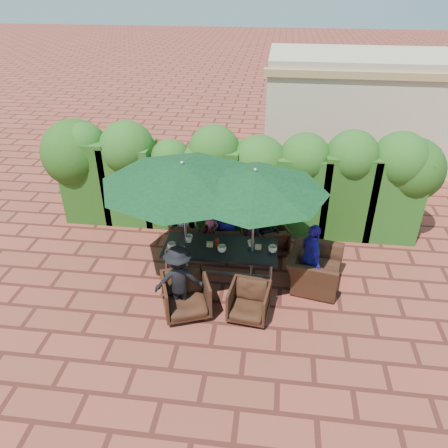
# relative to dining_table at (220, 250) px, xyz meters

# --- Properties ---
(ground) EXTENTS (80.00, 80.00, 0.00)m
(ground) POSITION_rel_dining_table_xyz_m (0.08, -0.17, -0.67)
(ground) COLOR brown
(ground) RESTS_ON ground
(dining_table) EXTENTS (2.18, 0.90, 0.75)m
(dining_table) POSITION_rel_dining_table_xyz_m (0.00, 0.00, 0.00)
(dining_table) COLOR black
(dining_table) RESTS_ON ground
(umbrella_left) EXTENTS (3.02, 3.02, 2.46)m
(umbrella_left) POSITION_rel_dining_table_xyz_m (-0.69, 0.07, 1.54)
(umbrella_left) COLOR gray
(umbrella_left) RESTS_ON ground
(umbrella_right) EXTENTS (2.60, 2.60, 2.46)m
(umbrella_right) POSITION_rel_dining_table_xyz_m (0.62, -0.07, 1.54)
(umbrella_right) COLOR gray
(umbrella_right) RESTS_ON ground
(chair_far_left) EXTENTS (0.79, 0.75, 0.74)m
(chair_far_left) POSITION_rel_dining_table_xyz_m (-0.79, 1.00, -0.30)
(chair_far_left) COLOR black
(chair_far_left) RESTS_ON ground
(chair_far_mid) EXTENTS (0.75, 0.71, 0.69)m
(chair_far_mid) POSITION_rel_dining_table_xyz_m (-0.00, 1.02, -0.33)
(chair_far_mid) COLOR black
(chair_far_mid) RESTS_ON ground
(chair_far_right) EXTENTS (0.88, 0.86, 0.70)m
(chair_far_right) POSITION_rel_dining_table_xyz_m (0.93, 1.07, -0.32)
(chair_far_right) COLOR black
(chair_far_right) RESTS_ON ground
(chair_near_left) EXTENTS (1.01, 0.98, 0.82)m
(chair_near_left) POSITION_rel_dining_table_xyz_m (-0.48, -1.05, -0.27)
(chair_near_left) COLOR black
(chair_near_left) RESTS_ON ground
(chair_near_right) EXTENTS (0.76, 0.72, 0.70)m
(chair_near_right) POSITION_rel_dining_table_xyz_m (0.64, -1.02, -0.32)
(chair_near_right) COLOR black
(chair_near_right) RESTS_ON ground
(chair_end_right) EXTENTS (0.92, 1.22, 0.96)m
(chair_end_right) POSITION_rel_dining_table_xyz_m (1.83, 0.06, -0.19)
(chair_end_right) COLOR black
(chair_end_right) RESTS_ON ground
(adult_far_left) EXTENTS (0.73, 0.60, 1.28)m
(adult_far_left) POSITION_rel_dining_table_xyz_m (-0.95, 1.01, -0.03)
(adult_far_left) COLOR white
(adult_far_left) RESTS_ON ground
(adult_far_mid) EXTENTS (0.57, 0.50, 1.37)m
(adult_far_mid) POSITION_rel_dining_table_xyz_m (0.01, 1.05, 0.01)
(adult_far_mid) COLOR #201B92
(adult_far_mid) RESTS_ON ground
(adult_far_right) EXTENTS (0.64, 0.47, 1.21)m
(adult_far_right) POSITION_rel_dining_table_xyz_m (0.84, 0.91, -0.07)
(adult_far_right) COLOR black
(adult_far_right) RESTS_ON ground
(adult_near_left) EXTENTS (0.93, 0.59, 1.35)m
(adult_near_left) POSITION_rel_dining_table_xyz_m (-0.60, -1.01, 0.00)
(adult_near_left) COLOR black
(adult_near_left) RESTS_ON ground
(adult_end_right) EXTENTS (0.62, 0.89, 1.38)m
(adult_end_right) POSITION_rel_dining_table_xyz_m (1.73, -0.05, 0.02)
(adult_end_right) COLOR #201B92
(adult_end_right) RESTS_ON ground
(child_left) EXTENTS (0.37, 0.32, 0.92)m
(child_left) POSITION_rel_dining_table_xyz_m (-0.35, 1.00, -0.21)
(child_left) COLOR #E85277
(child_left) RESTS_ON ground
(child_right) EXTENTS (0.37, 0.33, 0.90)m
(child_right) POSITION_rel_dining_table_xyz_m (0.52, 1.12, -0.22)
(child_right) COLOR #7A489D
(child_right) RESTS_ON ground
(pedestrian_a) EXTENTS (1.44, 1.44, 1.61)m
(pedestrian_a) POSITION_rel_dining_table_xyz_m (1.69, 4.05, 0.13)
(pedestrian_a) COLOR green
(pedestrian_a) RESTS_ON ground
(pedestrian_b) EXTENTS (0.81, 0.51, 1.66)m
(pedestrian_b) POSITION_rel_dining_table_xyz_m (2.55, 4.14, 0.16)
(pedestrian_b) COLOR #E85277
(pedestrian_b) RESTS_ON ground
(pedestrian_c) EXTENTS (1.10, 0.82, 1.56)m
(pedestrian_c) POSITION_rel_dining_table_xyz_m (3.38, 4.09, 0.11)
(pedestrian_c) COLOR gray
(pedestrian_c) RESTS_ON ground
(cup_a) EXTENTS (0.16, 0.16, 0.13)m
(cup_a) POSITION_rel_dining_table_xyz_m (-0.91, -0.18, 0.14)
(cup_a) COLOR beige
(cup_a) RESTS_ON dining_table
(cup_b) EXTENTS (0.15, 0.15, 0.15)m
(cup_b) POSITION_rel_dining_table_xyz_m (-0.63, 0.10, 0.15)
(cup_b) COLOR beige
(cup_b) RESTS_ON dining_table
(cup_c) EXTENTS (0.17, 0.17, 0.13)m
(cup_c) POSITION_rel_dining_table_xyz_m (0.05, -0.16, 0.14)
(cup_c) COLOR beige
(cup_c) RESTS_ON dining_table
(cup_d) EXTENTS (0.13, 0.13, 0.12)m
(cup_d) POSITION_rel_dining_table_xyz_m (0.58, 0.09, 0.14)
(cup_d) COLOR beige
(cup_d) RESTS_ON dining_table
(cup_e) EXTENTS (0.17, 0.17, 0.13)m
(cup_e) POSITION_rel_dining_table_xyz_m (1.00, -0.05, 0.14)
(cup_e) COLOR beige
(cup_e) RESTS_ON dining_table
(ketchup_bottle) EXTENTS (0.04, 0.04, 0.17)m
(ketchup_bottle) POSITION_rel_dining_table_xyz_m (-0.08, 0.03, 0.16)
(ketchup_bottle) COLOR #B20C0A
(ketchup_bottle) RESTS_ON dining_table
(sauce_bottle) EXTENTS (0.04, 0.04, 0.17)m
(sauce_bottle) POSITION_rel_dining_table_xyz_m (-0.05, 0.03, 0.16)
(sauce_bottle) COLOR #4C230C
(sauce_bottle) RESTS_ON dining_table
(serving_tray) EXTENTS (0.35, 0.25, 0.02)m
(serving_tray) POSITION_rel_dining_table_xyz_m (-0.85, -0.21, 0.09)
(serving_tray) COLOR #9F6F4D
(serving_tray) RESTS_ON dining_table
(number_block_left) EXTENTS (0.12, 0.06, 0.10)m
(number_block_left) POSITION_rel_dining_table_xyz_m (-0.20, -0.01, 0.13)
(number_block_left) COLOR tan
(number_block_left) RESTS_ON dining_table
(number_block_right) EXTENTS (0.12, 0.06, 0.10)m
(number_block_right) POSITION_rel_dining_table_xyz_m (0.72, 0.01, 0.13)
(number_block_right) COLOR tan
(number_block_right) RESTS_ON dining_table
(hedge_wall) EXTENTS (9.10, 1.60, 2.46)m
(hedge_wall) POSITION_rel_dining_table_xyz_m (0.04, 2.15, 0.69)
(hedge_wall) COLOR #173A0F
(hedge_wall) RESTS_ON ground
(building) EXTENTS (6.20, 3.08, 3.20)m
(building) POSITION_rel_dining_table_xyz_m (3.58, 6.82, 0.93)
(building) COLOR #C3B191
(building) RESTS_ON ground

